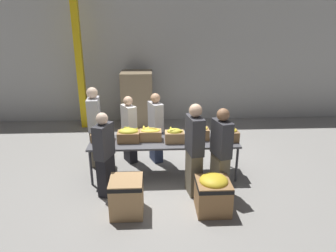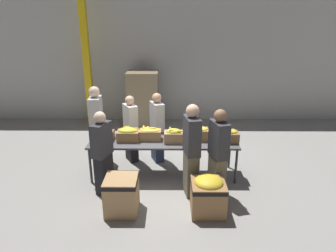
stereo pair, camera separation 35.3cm
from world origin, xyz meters
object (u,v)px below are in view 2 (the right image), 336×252
(banana_box_5, at_px, (227,135))
(volunteer_1, at_px, (191,151))
(support_pillar, at_px, (87,61))
(volunteer_3, at_px, (97,126))
(banana_box_4, at_px, (199,133))
(volunteer_5, at_px, (103,153))
(volunteer_0, at_px, (131,129))
(volunteer_2, at_px, (157,128))
(donation_bin_1, at_px, (208,193))
(banana_box_3, at_px, (174,135))
(banana_box_1, at_px, (128,134))
(banana_box_2, at_px, (150,133))
(sorting_table, at_px, (163,143))
(banana_box_0, at_px, (103,134))
(pallet_stack_0, at_px, (143,100))
(volunteer_4, at_px, (218,155))
(donation_bin_0, at_px, (122,194))

(banana_box_5, xyz_separation_m, volunteer_1, (-0.77, -0.68, -0.05))
(support_pillar, bearing_deg, volunteer_3, -72.55)
(volunteer_1, relative_size, support_pillar, 0.44)
(banana_box_4, height_order, volunteer_5, volunteer_5)
(volunteer_0, bearing_deg, support_pillar, -176.97)
(volunteer_2, xyz_separation_m, donation_bin_1, (0.95, -2.04, -0.45))
(banana_box_3, bearing_deg, banana_box_1, 175.19)
(volunteer_2, bearing_deg, volunteer_0, -110.51)
(volunteer_0, bearing_deg, volunteer_5, -43.15)
(volunteer_1, bearing_deg, banana_box_2, 36.31)
(sorting_table, xyz_separation_m, banana_box_0, (-1.26, 0.08, 0.16))
(banana_box_2, bearing_deg, support_pillar, 122.96)
(banana_box_5, bearing_deg, volunteer_2, 152.32)
(banana_box_4, distance_m, donation_bin_1, 1.50)
(banana_box_1, distance_m, pallet_stack_0, 3.11)
(banana_box_3, relative_size, banana_box_4, 0.96)
(volunteer_0, relative_size, pallet_stack_0, 0.91)
(volunteer_0, height_order, volunteer_3, volunteer_3)
(banana_box_2, relative_size, banana_box_4, 1.11)
(banana_box_1, height_order, volunteer_2, volunteer_2)
(banana_box_4, relative_size, volunteer_1, 0.23)
(volunteer_4, relative_size, donation_bin_0, 2.63)
(volunteer_2, bearing_deg, sorting_table, -9.07)
(banana_box_4, height_order, volunteer_0, volunteer_0)
(volunteer_5, height_order, donation_bin_1, volunteer_5)
(banana_box_0, relative_size, donation_bin_0, 0.69)
(banana_box_4, distance_m, volunteer_1, 0.81)
(banana_box_5, xyz_separation_m, donation_bin_0, (-1.98, -1.27, -0.57))
(donation_bin_0, relative_size, support_pillar, 0.16)
(banana_box_3, relative_size, pallet_stack_0, 0.23)
(volunteer_3, bearing_deg, volunteer_5, 12.91)
(volunteer_0, bearing_deg, banana_box_2, 7.64)
(banana_box_2, relative_size, volunteer_3, 0.25)
(banana_box_0, bearing_deg, volunteer_3, 114.73)
(sorting_table, relative_size, banana_box_3, 7.86)
(banana_box_5, xyz_separation_m, volunteer_0, (-2.06, 0.76, -0.15))
(banana_box_1, relative_size, banana_box_3, 1.15)
(volunteer_5, height_order, support_pillar, support_pillar)
(banana_box_3, distance_m, pallet_stack_0, 3.31)
(pallet_stack_0, bearing_deg, volunteer_4, -66.55)
(volunteer_3, bearing_deg, donation_bin_1, 45.82)
(banana_box_2, bearing_deg, volunteer_1, -43.96)
(banana_box_5, bearing_deg, volunteer_4, -111.58)
(donation_bin_0, height_order, donation_bin_1, donation_bin_1)
(sorting_table, bearing_deg, volunteer_2, 102.33)
(banana_box_3, height_order, volunteer_0, volunteer_0)
(donation_bin_1, xyz_separation_m, pallet_stack_0, (-1.47, 4.42, 0.49))
(banana_box_3, relative_size, volunteer_3, 0.22)
(banana_box_3, relative_size, volunteer_2, 0.24)
(banana_box_3, height_order, banana_box_5, banana_box_3)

